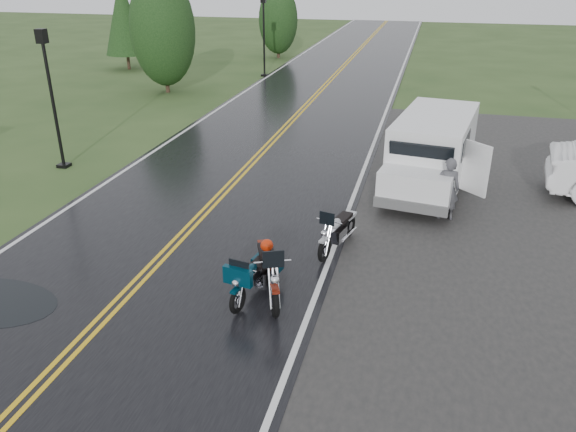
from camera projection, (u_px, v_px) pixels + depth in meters
The scene contains 12 objects.
ground at pixel (139, 282), 12.05m from camera, with size 120.00×120.00×0.00m, color #2D471E.
road at pixel (268, 146), 20.87m from camera, with size 8.00×100.00×0.04m, color black.
motorcycle_red at pixel (274, 288), 10.58m from camera, with size 0.82×2.25×1.33m, color #5F160A, non-canonical shape.
motorcycle_teal at pixel (237, 290), 10.73m from camera, with size 0.68×1.87×1.11m, color #052B3A, non-canonical shape.
motorcycle_silver at pixel (325, 240), 12.58m from camera, with size 0.72×1.97×1.17m, color #A7ABAF, non-canonical shape.
van_white at pixel (388, 168), 15.45m from camera, with size 2.11×5.62×2.21m, color white, non-canonical shape.
person_at_van at pixel (447, 190), 14.67m from camera, with size 0.62×0.40×1.69m, color #49494D.
lamp_post_near_left at pixel (53, 100), 17.91m from camera, with size 0.38×0.38×4.48m, color black, non-canonical shape.
lamp_post_far_left at pixel (264, 36), 32.79m from camera, with size 0.40×0.40×4.63m, color black, non-canonical shape.
tree_left_mid at pixel (164, 42), 28.51m from camera, with size 3.28×3.28×5.12m, color #1E3D19, non-canonical shape.
tree_left_far at pixel (278, 27), 39.24m from camera, with size 2.72×2.72×4.18m, color #1E3D19, non-canonical shape.
pine_left_far at pixel (124, 25), 34.77m from camera, with size 2.57×2.57×5.35m, color #1E3D19, non-canonical shape.
Camera 1 is at (5.65, -9.28, 6.29)m, focal length 35.00 mm.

